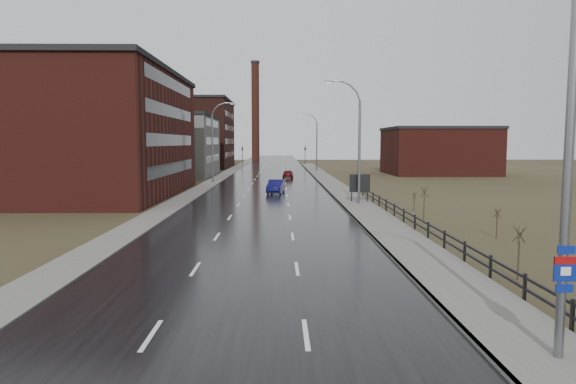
{
  "coord_description": "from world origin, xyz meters",
  "views": [
    {
      "loc": [
        1.53,
        -10.8,
        5.77
      ],
      "look_at": [
        1.99,
        17.69,
        3.0
      ],
      "focal_mm": 32.0,
      "sensor_mm": 36.0,
      "label": 1
    }
  ],
  "objects_px": {
    "streetlight_main": "(557,131)",
    "billboard": "(360,184)",
    "car_near": "(276,187)",
    "car_far": "(288,174)"
  },
  "relations": [
    {
      "from": "streetlight_main",
      "to": "billboard",
      "type": "xyz_separation_m",
      "value": [
        0.63,
        35.46,
        -4.25
      ]
    },
    {
      "from": "car_near",
      "to": "car_far",
      "type": "xyz_separation_m",
      "value": [
        1.75,
        23.51,
        -0.05
      ]
    },
    {
      "from": "streetlight_main",
      "to": "car_near",
      "type": "distance_m",
      "value": 45.78
    },
    {
      "from": "car_near",
      "to": "streetlight_main",
      "type": "bearing_deg",
      "value": -73.32
    },
    {
      "from": "streetlight_main",
      "to": "billboard",
      "type": "relative_size",
      "value": 4.41
    },
    {
      "from": "car_far",
      "to": "streetlight_main",
      "type": "bearing_deg",
      "value": 97.95
    },
    {
      "from": "streetlight_main",
      "to": "billboard",
      "type": "distance_m",
      "value": 35.72
    },
    {
      "from": "streetlight_main",
      "to": "billboard",
      "type": "bearing_deg",
      "value": 88.99
    },
    {
      "from": "car_near",
      "to": "car_far",
      "type": "height_order",
      "value": "car_near"
    },
    {
      "from": "billboard",
      "to": "car_near",
      "type": "xyz_separation_m",
      "value": [
        -8.01,
        9.41,
        -1.05
      ]
    }
  ]
}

